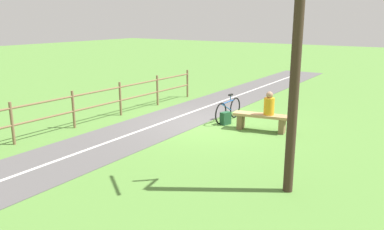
{
  "coord_description": "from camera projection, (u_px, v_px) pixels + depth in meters",
  "views": [
    {
      "loc": [
        -6.44,
        10.28,
        3.33
      ],
      "look_at": [
        -1.16,
        2.46,
        0.96
      ],
      "focal_mm": 36.13,
      "sensor_mm": 36.0,
      "label": 1
    }
  ],
  "objects": [
    {
      "name": "bicycle",
      "position": [
        228.0,
        110.0,
        12.8
      ],
      "size": [
        0.08,
        1.7,
        0.88
      ],
      "rotation": [
        0.0,
        0.0,
        1.58
      ],
      "color": "black",
      "rests_on": "ground_plane"
    },
    {
      "name": "path_centre_line",
      "position": [
        86.0,
        150.0,
        9.96
      ],
      "size": [
        0.52,
        32.0,
        0.0
      ],
      "primitive_type": "cube",
      "rotation": [
        0.0,
        0.0,
        0.01
      ],
      "color": "silver",
      "rests_on": "paved_path"
    },
    {
      "name": "fence_roadside",
      "position": [
        12.0,
        119.0,
        10.3
      ],
      "size": [
        0.44,
        16.05,
        1.18
      ],
      "rotation": [
        0.0,
        0.0,
        1.55
      ],
      "color": "brown",
      "rests_on": "ground_plane"
    },
    {
      "name": "person_seated",
      "position": [
        269.0,
        105.0,
        11.48
      ],
      "size": [
        0.36,
        0.36,
        0.71
      ],
      "rotation": [
        0.0,
        0.0,
        0.19
      ],
      "color": "orange",
      "rests_on": "bench"
    },
    {
      "name": "ground_plane",
      "position": [
        205.0,
        123.0,
        12.57
      ],
      "size": [
        80.0,
        80.0,
        0.0
      ],
      "primitive_type": "plane",
      "color": "#548438"
    },
    {
      "name": "paved_path",
      "position": [
        86.0,
        151.0,
        9.96
      ],
      "size": [
        2.85,
        36.03,
        0.02
      ],
      "primitive_type": "cube",
      "rotation": [
        0.0,
        0.0,
        0.01
      ],
      "color": "#565454",
      "rests_on": "ground_plane"
    },
    {
      "name": "tree_near_bench",
      "position": [
        294.0,
        82.0,
        7.15
      ],
      "size": [
        1.08,
        1.23,
        4.82
      ],
      "color": "#38281E",
      "rests_on": "ground_plane"
    },
    {
      "name": "bench",
      "position": [
        261.0,
        119.0,
        11.68
      ],
      "size": [
        1.74,
        0.73,
        0.52
      ],
      "rotation": [
        0.0,
        0.0,
        0.19
      ],
      "color": "#A88456",
      "rests_on": "ground_plane"
    },
    {
      "name": "backpack",
      "position": [
        225.0,
        118.0,
        12.41
      ],
      "size": [
        0.3,
        0.38,
        0.41
      ],
      "rotation": [
        0.0,
        0.0,
        4.45
      ],
      "color": "#1E4C2D",
      "rests_on": "ground_plane"
    }
  ]
}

